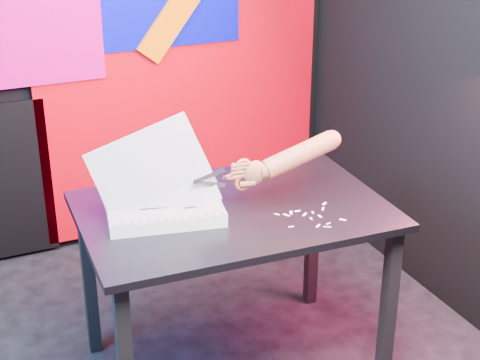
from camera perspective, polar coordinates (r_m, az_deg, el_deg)
name	(u,v)px	position (r m, az deg, el deg)	size (l,w,h in m)	color
room	(144,77)	(2.37, -7.42, 7.92)	(3.01, 3.01, 2.71)	#222328
backdrop	(73,79)	(3.86, -12.83, 7.64)	(2.88, 0.05, 2.08)	#BF000E
work_table	(233,229)	(2.88, -0.53, -3.80)	(1.21, 0.83, 0.75)	black
printout_stack	(164,206)	(2.78, -5.95, -2.04)	(0.50, 0.39, 0.39)	silver
scissors	(239,175)	(2.78, -0.07, 0.37)	(0.23, 0.02, 0.13)	silver
hand_forearm	(292,157)	(2.85, 4.05, 1.76)	(0.45, 0.09, 0.18)	#9C5832
paper_clippings	(310,216)	(2.78, 5.45, -2.77)	(0.23, 0.19, 0.00)	silver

